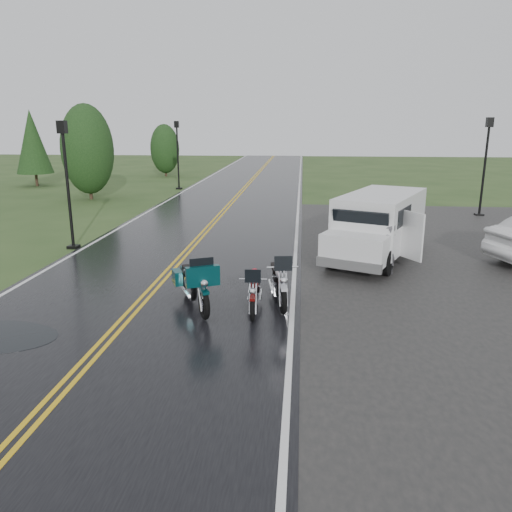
{
  "coord_description": "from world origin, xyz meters",
  "views": [
    {
      "loc": [
        3.96,
        -10.65,
        4.38
      ],
      "look_at": [
        2.8,
        2.0,
        1.0
      ],
      "focal_mm": 35.0,
      "sensor_mm": 36.0,
      "label": 1
    }
  ],
  "objects_px": {
    "lamp_post_far_left": "(178,155)",
    "lamp_post_far_right": "(485,167)",
    "van_white": "(333,234)",
    "motorcycle_silver": "(283,289)",
    "person_at_van": "(388,250)",
    "motorcycle_teal": "(204,292)",
    "lamp_post_near_left": "(68,186)",
    "motorcycle_red": "(253,299)"
  },
  "relations": [
    {
      "from": "lamp_post_near_left",
      "to": "lamp_post_far_right",
      "type": "distance_m",
      "value": 18.75
    },
    {
      "from": "lamp_post_near_left",
      "to": "lamp_post_far_right",
      "type": "bearing_deg",
      "value": 25.72
    },
    {
      "from": "motorcycle_teal",
      "to": "motorcycle_silver",
      "type": "height_order",
      "value": "motorcycle_teal"
    },
    {
      "from": "van_white",
      "to": "motorcycle_teal",
      "type": "bearing_deg",
      "value": -99.78
    },
    {
      "from": "lamp_post_far_left",
      "to": "lamp_post_far_right",
      "type": "distance_m",
      "value": 19.21
    },
    {
      "from": "motorcycle_silver",
      "to": "lamp_post_near_left",
      "type": "distance_m",
      "value": 9.94
    },
    {
      "from": "motorcycle_teal",
      "to": "person_at_van",
      "type": "xyz_separation_m",
      "value": [
        4.72,
        4.04,
        0.06
      ]
    },
    {
      "from": "motorcycle_red",
      "to": "motorcycle_teal",
      "type": "xyz_separation_m",
      "value": [
        -1.11,
        -0.0,
        0.13
      ]
    },
    {
      "from": "van_white",
      "to": "lamp_post_near_left",
      "type": "xyz_separation_m",
      "value": [
        -9.18,
        1.77,
        1.17
      ]
    },
    {
      "from": "motorcycle_silver",
      "to": "lamp_post_far_left",
      "type": "relative_size",
      "value": 0.5
    },
    {
      "from": "lamp_post_far_left",
      "to": "person_at_van",
      "type": "bearing_deg",
      "value": -60.25
    },
    {
      "from": "van_white",
      "to": "lamp_post_far_left",
      "type": "height_order",
      "value": "lamp_post_far_left"
    },
    {
      "from": "motorcycle_teal",
      "to": "lamp_post_far_right",
      "type": "relative_size",
      "value": 0.51
    },
    {
      "from": "motorcycle_teal",
      "to": "van_white",
      "type": "relative_size",
      "value": 0.43
    },
    {
      "from": "lamp_post_near_left",
      "to": "lamp_post_far_right",
      "type": "height_order",
      "value": "lamp_post_far_right"
    },
    {
      "from": "lamp_post_far_left",
      "to": "lamp_post_far_right",
      "type": "height_order",
      "value": "lamp_post_far_right"
    },
    {
      "from": "motorcycle_red",
      "to": "motorcycle_silver",
      "type": "relative_size",
      "value": 0.86
    },
    {
      "from": "motorcycle_silver",
      "to": "person_at_van",
      "type": "height_order",
      "value": "person_at_van"
    },
    {
      "from": "motorcycle_silver",
      "to": "lamp_post_far_right",
      "type": "xyz_separation_m",
      "value": [
        9.06,
        14.06,
        1.68
      ]
    },
    {
      "from": "motorcycle_red",
      "to": "person_at_van",
      "type": "bearing_deg",
      "value": 45.32
    },
    {
      "from": "motorcycle_red",
      "to": "lamp_post_far_right",
      "type": "bearing_deg",
      "value": 53.4
    },
    {
      "from": "lamp_post_far_left",
      "to": "motorcycle_red",
      "type": "bearing_deg",
      "value": -72.41
    },
    {
      "from": "van_white",
      "to": "motorcycle_silver",
      "type": "bearing_deg",
      "value": -83.83
    },
    {
      "from": "motorcycle_teal",
      "to": "lamp_post_far_left",
      "type": "relative_size",
      "value": 0.52
    },
    {
      "from": "motorcycle_teal",
      "to": "lamp_post_far_right",
      "type": "bearing_deg",
      "value": 28.48
    },
    {
      "from": "motorcycle_teal",
      "to": "lamp_post_near_left",
      "type": "distance_m",
      "value": 8.95
    },
    {
      "from": "motorcycle_red",
      "to": "motorcycle_silver",
      "type": "distance_m",
      "value": 0.83
    },
    {
      "from": "lamp_post_near_left",
      "to": "lamp_post_far_right",
      "type": "relative_size",
      "value": 0.96
    },
    {
      "from": "motorcycle_teal",
      "to": "lamp_post_far_left",
      "type": "xyz_separation_m",
      "value": [
        -6.27,
        23.27,
        1.59
      ]
    },
    {
      "from": "motorcycle_silver",
      "to": "motorcycle_red",
      "type": "bearing_deg",
      "value": -152.69
    },
    {
      "from": "motorcycle_teal",
      "to": "lamp_post_far_right",
      "type": "xyz_separation_m",
      "value": [
        10.84,
        14.55,
        1.65
      ]
    },
    {
      "from": "motorcycle_red",
      "to": "lamp_post_near_left",
      "type": "xyz_separation_m",
      "value": [
        -7.16,
        6.4,
        1.68
      ]
    },
    {
      "from": "motorcycle_silver",
      "to": "lamp_post_far_right",
      "type": "bearing_deg",
      "value": 48.51
    },
    {
      "from": "van_white",
      "to": "lamp_post_near_left",
      "type": "relative_size",
      "value": 1.23
    },
    {
      "from": "van_white",
      "to": "lamp_post_near_left",
      "type": "height_order",
      "value": "lamp_post_near_left"
    },
    {
      "from": "motorcycle_silver",
      "to": "lamp_post_far_right",
      "type": "height_order",
      "value": "lamp_post_far_right"
    },
    {
      "from": "motorcycle_silver",
      "to": "lamp_post_near_left",
      "type": "relative_size",
      "value": 0.51
    },
    {
      "from": "motorcycle_silver",
      "to": "lamp_post_near_left",
      "type": "xyz_separation_m",
      "value": [
        -7.83,
        5.92,
        1.59
      ]
    },
    {
      "from": "van_white",
      "to": "lamp_post_far_right",
      "type": "height_order",
      "value": "lamp_post_far_right"
    },
    {
      "from": "motorcycle_teal",
      "to": "van_white",
      "type": "xyz_separation_m",
      "value": [
        3.12,
        4.64,
        0.39
      ]
    },
    {
      "from": "lamp_post_far_right",
      "to": "lamp_post_far_left",
      "type": "bearing_deg",
      "value": 152.97
    },
    {
      "from": "person_at_van",
      "to": "lamp_post_far_left",
      "type": "height_order",
      "value": "lamp_post_far_left"
    }
  ]
}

